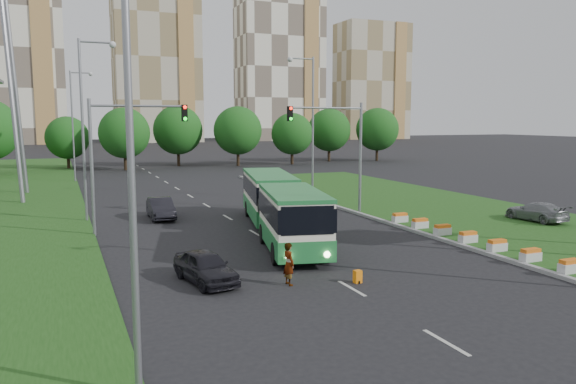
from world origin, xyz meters
name	(u,v)px	position (x,y,z in m)	size (l,w,h in m)	color
ground	(347,250)	(0.00, 0.00, 0.00)	(360.00, 360.00, 0.00)	black
grass_median	(451,211)	(13.00, 8.00, 0.07)	(14.00, 60.00, 0.15)	#1D4714
median_kerb	(369,217)	(6.05, 8.00, 0.09)	(0.30, 60.00, 0.18)	gray
left_verge	(5,203)	(-18.00, 25.00, 0.05)	(12.00, 110.00, 0.10)	#1D4714
lane_markings	(201,202)	(-3.00, 20.00, 0.00)	(0.20, 100.00, 0.01)	#B4B4AD
flower_planters	(468,237)	(6.70, -1.40, 0.45)	(1.10, 13.70, 0.60)	silver
traffic_mast_median	(341,140)	(4.78, 10.00, 5.35)	(5.76, 0.32, 8.00)	gray
traffic_mast_left	(120,144)	(-10.38, 9.00, 5.35)	(5.76, 0.32, 8.00)	gray
street_lamps	(235,132)	(-3.00, 10.00, 6.00)	(36.00, 60.00, 12.00)	gray
tree_line	(231,135)	(10.00, 55.00, 4.50)	(120.00, 8.00, 9.00)	#185316
apartment_tower_cwest	(9,49)	(-25.00, 150.00, 26.00)	(28.00, 15.00, 52.00)	#EBE7CC
apartment_tower_ceast	(156,59)	(15.00, 150.00, 25.00)	(25.00, 15.00, 50.00)	#B8AF94
apartment_tower_east	(279,69)	(55.00, 150.00, 23.50)	(27.00, 15.00, 47.00)	#EBE7CC
midrise_east	(372,82)	(90.00, 150.00, 20.00)	(24.00, 14.00, 40.00)	#B8AF94
articulated_bus	(276,206)	(-1.97, 5.29, 1.74)	(2.68, 17.22, 2.83)	white
car_left_near	(206,267)	(-8.28, -2.94, 0.68)	(1.60, 3.99, 1.36)	black
car_left_far	(161,208)	(-7.40, 13.27, 0.72)	(1.52, 4.37, 1.44)	black
car_median	(536,211)	(15.30, 2.20, 0.77)	(1.74, 4.29, 1.25)	gray
pedestrian	(289,264)	(-5.17, -4.57, 0.89)	(0.65, 0.43, 1.78)	gray
shopping_trolley	(358,277)	(-2.39, -5.40, 0.27)	(0.31, 0.33, 0.54)	orange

